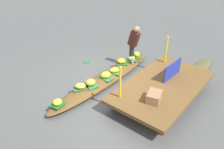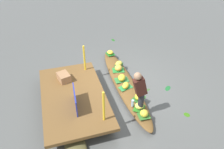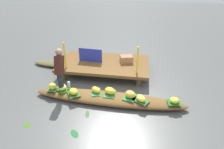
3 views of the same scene
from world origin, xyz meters
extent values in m
plane|color=#535553|center=(0.00, 0.00, 0.00)|extent=(40.00, 40.00, 0.00)
cube|color=brown|center=(-0.47, 1.75, 0.36)|extent=(3.20, 1.80, 0.10)
cylinder|color=brown|center=(-1.75, 1.03, 0.16)|extent=(0.14, 0.14, 0.31)
cylinder|color=brown|center=(0.81, 1.03, 0.16)|extent=(0.14, 0.14, 0.31)
cylinder|color=brown|center=(-1.75, 2.47, 0.16)|extent=(0.14, 0.14, 0.31)
cylinder|color=brown|center=(0.81, 2.47, 0.16)|extent=(0.14, 0.14, 0.31)
ellipsoid|color=brown|center=(0.00, 0.00, 0.12)|extent=(4.43, 0.76, 0.23)
cube|color=#2B5F25|center=(-1.00, -0.10, 0.24)|extent=(0.48, 0.50, 0.01)
ellipsoid|color=yellow|center=(-1.00, -0.10, 0.32)|extent=(0.37, 0.37, 0.16)
cube|color=#298236|center=(0.61, 0.00, 0.24)|extent=(0.41, 0.47, 0.01)
ellipsoid|color=gold|center=(0.61, 0.00, 0.33)|extent=(0.38, 0.36, 0.19)
cube|color=#356E2C|center=(-1.69, 0.04, 0.24)|extent=(0.30, 0.33, 0.01)
ellipsoid|color=yellow|center=(-1.69, 0.04, 0.33)|extent=(0.31, 0.30, 0.19)
cube|color=#2C8540|center=(-0.38, 0.09, 0.24)|extent=(0.34, 0.47, 0.01)
ellipsoid|color=yellow|center=(-0.38, 0.09, 0.31)|extent=(0.36, 0.33, 0.16)
cube|color=#2C7622|center=(-1.38, 0.05, 0.24)|extent=(0.45, 0.44, 0.01)
ellipsoid|color=#E7E056|center=(-1.38, 0.05, 0.32)|extent=(0.29, 0.31, 0.16)
cube|color=#1C6824|center=(1.80, -0.06, 0.24)|extent=(0.38, 0.34, 0.01)
ellipsoid|color=yellow|center=(1.80, -0.06, 0.31)|extent=(0.25, 0.23, 0.15)
cube|color=#307739|center=(0.03, 0.08, 0.24)|extent=(0.32, 0.46, 0.01)
ellipsoid|color=yellow|center=(0.03, 0.08, 0.33)|extent=(0.39, 0.35, 0.19)
cube|color=#2F6133|center=(0.91, -0.12, 0.24)|extent=(0.51, 0.46, 0.01)
ellipsoid|color=yellow|center=(0.91, -0.12, 0.31)|extent=(0.35, 0.37, 0.15)
cylinder|color=#28282D|center=(-1.41, 0.03, 0.51)|extent=(0.16, 0.16, 0.55)
cube|color=#421E17|center=(-1.40, 0.09, 1.03)|extent=(0.19, 0.41, 0.57)
sphere|color=#9E7556|center=(-1.40, 0.18, 1.38)|extent=(0.20, 0.20, 0.20)
cylinder|color=#ADCAE9|center=(-1.24, 0.19, 0.34)|extent=(0.08, 0.08, 0.21)
cube|color=#25309D|center=(-0.97, 1.75, 0.66)|extent=(0.86, 0.09, 0.49)
cylinder|color=yellow|center=(-1.67, 1.15, 0.86)|extent=(0.06, 0.06, 0.89)
cylinder|color=yellow|center=(0.73, 1.15, 0.86)|extent=(0.06, 0.06, 0.89)
cube|color=#9E704B|center=(0.32, 1.91, 0.53)|extent=(0.51, 0.43, 0.24)
ellipsoid|color=#346D14|center=(-1.81, -1.26, 0.00)|extent=(0.22, 0.21, 0.01)
ellipsoid|color=#1C602B|center=(-0.57, -1.34, 0.00)|extent=(0.31, 0.32, 0.01)
ellipsoid|color=#3A5B2E|center=(-0.46, -0.62, 0.00)|extent=(0.18, 0.30, 0.01)
ellipsoid|color=#1F651C|center=(3.39, -0.68, 0.00)|extent=(0.28, 0.15, 0.01)
camera|label=1|loc=(4.76, 4.12, 4.18)|focal=38.82mm
camera|label=2|loc=(-5.46, 2.10, 4.55)|focal=35.18mm
camera|label=3|loc=(0.81, -4.41, 3.37)|focal=30.69mm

